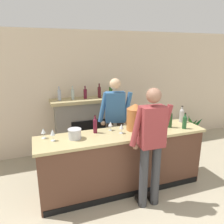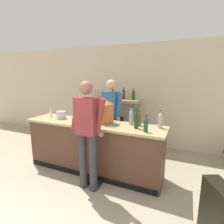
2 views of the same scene
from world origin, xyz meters
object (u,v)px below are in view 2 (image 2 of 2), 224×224
person_bartender (111,116)px  wine_bottle_burgundy_dark (136,120)px  wine_bottle_merlot_tall (139,119)px  wine_glass_front_left (91,117)px  person_customer (87,132)px  copper_dispenser (106,111)px  wine_bottle_port_short (79,112)px  wine_bottle_riesling_slim (160,120)px  wine_bottle_chardonnay_pale (146,124)px  wine_bottle_cabernet_heavy (131,117)px  wine_glass_mid_counter (50,111)px  wine_glass_back_row (91,115)px  wine_glass_by_dispenser (51,110)px  ice_bucket_steel (61,115)px  fireplace_stone (113,121)px

person_bartender → wine_bottle_burgundy_dark: (0.77, -0.66, 0.15)m
wine_bottle_merlot_tall → wine_glass_front_left: bearing=-169.6°
person_customer → wine_bottle_merlot_tall: size_ratio=6.65×
copper_dispenser → wine_bottle_port_short: (-0.67, 0.08, -0.09)m
person_customer → person_bartender: size_ratio=1.00×
wine_bottle_riesling_slim → wine_bottle_chardonnay_pale: bearing=-119.0°
wine_bottle_chardonnay_pale → wine_glass_front_left: 1.11m
person_bartender → wine_bottle_cabernet_heavy: size_ratio=5.60×
wine_bottle_cabernet_heavy → wine_glass_mid_counter: (-1.82, -0.14, -0.02)m
wine_bottle_burgundy_dark → wine_bottle_riesling_slim: wine_bottle_burgundy_dark is taller
wine_glass_back_row → wine_bottle_burgundy_dark: bearing=-11.4°
wine_bottle_port_short → wine_glass_by_dispenser: wine_bottle_port_short is taller
person_bartender → wine_glass_back_row: person_bartender is taller
copper_dispenser → wine_glass_front_left: size_ratio=2.83×
wine_bottle_port_short → wine_bottle_merlot_tall: size_ratio=1.12×
ice_bucket_steel → wine_bottle_cabernet_heavy: bearing=6.3°
ice_bucket_steel → wine_glass_mid_counter: size_ratio=1.13×
ice_bucket_steel → fireplace_stone: bearing=70.8°
person_customer → ice_bucket_steel: person_customer is taller
wine_glass_front_left → copper_dispenser: bearing=16.3°
wine_bottle_merlot_tall → wine_glass_back_row: wine_bottle_merlot_tall is taller
person_customer → copper_dispenser: size_ratio=4.03×
person_bartender → wine_bottle_port_short: size_ratio=5.95×
wine_bottle_cabernet_heavy → wine_glass_back_row: bearing=-179.4°
wine_bottle_merlot_tall → person_bartender: bearing=148.2°
copper_dispenser → wine_glass_mid_counter: (-1.35, -0.02, -0.10)m
wine_bottle_burgundy_dark → wine_bottle_cabernet_heavy: bearing=125.9°
wine_bottle_chardonnay_pale → wine_glass_back_row: size_ratio=1.86×
wine_bottle_burgundy_dark → fireplace_stone: bearing=125.0°
wine_bottle_chardonnay_pale → wine_bottle_port_short: bearing=167.9°
wine_bottle_port_short → wine_bottle_chardonnay_pale: 1.53m
wine_bottle_merlot_tall → wine_glass_back_row: size_ratio=1.83×
person_bartender → wine_bottle_burgundy_dark: bearing=-40.6°
fireplace_stone → wine_glass_front_left: fireplace_stone is taller
wine_glass_back_row → wine_glass_by_dispenser: wine_glass_by_dispenser is taller
wine_bottle_cabernet_heavy → wine_glass_back_row: 0.87m
wine_bottle_chardonnay_pale → fireplace_stone: bearing=127.2°
fireplace_stone → wine_glass_front_left: (0.21, -1.58, 0.47)m
fireplace_stone → wine_bottle_chardonnay_pale: fireplace_stone is taller
wine_glass_mid_counter → wine_glass_by_dispenser: 0.19m
fireplace_stone → person_customer: 2.19m
ice_bucket_steel → wine_glass_by_dispenser: bearing=158.7°
fireplace_stone → copper_dispenser: 1.68m
ice_bucket_steel → wine_bottle_merlot_tall: size_ratio=0.75×
wine_bottle_port_short → wine_bottle_burgundy_dark: 1.31m
person_customer → wine_glass_mid_counter: size_ratio=9.99×
wine_bottle_merlot_tall → wine_bottle_burgundy_dark: (0.00, -0.19, 0.02)m
copper_dispenser → wine_bottle_chardonnay_pale: 0.86m
wine_bottle_port_short → wine_glass_front_left: (0.39, -0.17, -0.03)m
person_customer → wine_glass_back_row: bearing=116.8°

